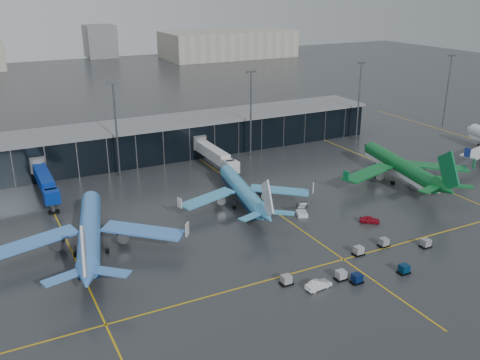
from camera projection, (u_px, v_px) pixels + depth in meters
name	position (u px, v px, depth m)	size (l,w,h in m)	color
ground	(258.00, 239.00, 108.93)	(600.00, 600.00, 0.00)	#282B2D
terminal_pier	(158.00, 139.00, 158.80)	(142.00, 17.00, 10.70)	black
jet_bridges	(45.00, 180.00, 128.23)	(94.00, 27.50, 7.20)	#595B60
flood_masts	(187.00, 118.00, 148.03)	(203.00, 0.50, 25.50)	#595B60
distant_hangars	(126.00, 48.00, 352.73)	(260.00, 71.00, 22.00)	#B2AD99
taxi_lines	(274.00, 211.00, 122.06)	(220.00, 120.00, 0.02)	gold
airliner_arkefly	(89.00, 219.00, 102.08)	(37.92, 43.19, 13.27)	#4485E1
airliner_klm_near	(242.00, 182.00, 123.58)	(32.94, 37.52, 11.53)	#3E99CD
airliner_aer_lingus	(401.00, 157.00, 138.52)	(37.86, 43.12, 13.25)	#0B6227
baggage_carts	(367.00, 262.00, 98.09)	(33.98, 11.28, 1.70)	black
mobile_airstair	(302.00, 212.00, 119.63)	(3.20, 3.78, 3.45)	silver
service_van_red	(370.00, 220.00, 115.89)	(1.73, 4.31, 1.47)	maroon
service_van_white	(318.00, 285.00, 90.77)	(1.69, 4.85, 1.60)	silver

